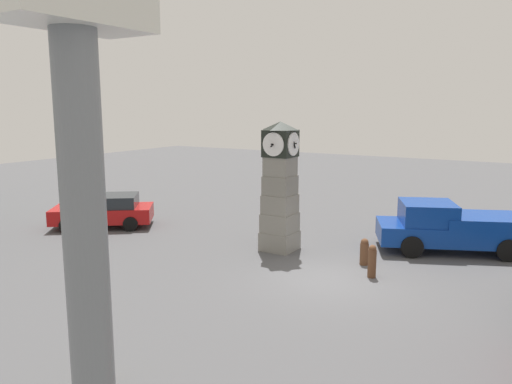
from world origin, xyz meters
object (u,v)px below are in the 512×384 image
(bollard_mid_row, at_px, (364,251))
(car_far_lot, at_px, (105,210))
(bollard_near_tower, at_px, (372,261))
(clock_tower, at_px, (280,190))
(pickup_truck, at_px, (452,227))
(pedestrian_near_bench, at_px, (95,340))

(bollard_mid_row, bearing_deg, car_far_lot, 93.78)
(bollard_near_tower, distance_m, bollard_mid_row, 1.29)
(car_far_lot, bearing_deg, bollard_near_tower, -91.52)
(bollard_near_tower, relative_size, car_far_lot, 0.23)
(clock_tower, height_order, car_far_lot, clock_tower)
(bollard_near_tower, bearing_deg, car_far_lot, 88.48)
(bollard_mid_row, distance_m, pickup_truck, 3.98)
(clock_tower, distance_m, pickup_truck, 6.58)
(clock_tower, bearing_deg, bollard_near_tower, -106.72)
(car_far_lot, xyz_separation_m, pickup_truck, (4.04, -14.08, 0.19))
(clock_tower, height_order, bollard_near_tower, clock_tower)
(bollard_near_tower, relative_size, pedestrian_near_bench, 0.68)
(bollard_near_tower, xyz_separation_m, car_far_lot, (0.33, 12.48, 0.21))
(pickup_truck, bearing_deg, clock_tower, 119.58)
(bollard_near_tower, distance_m, car_far_lot, 12.49)
(pedestrian_near_bench, bearing_deg, pickup_truck, -17.94)
(clock_tower, bearing_deg, pedestrian_near_bench, -172.33)
(clock_tower, xyz_separation_m, pickup_truck, (3.17, -5.59, -1.38))
(bollard_near_tower, xyz_separation_m, bollard_mid_row, (1.11, 0.64, -0.07))
(bollard_near_tower, relative_size, bollard_mid_row, 1.15)
(bollard_near_tower, xyz_separation_m, pickup_truck, (4.37, -1.60, 0.39))
(car_far_lot, relative_size, pedestrian_near_bench, 2.98)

